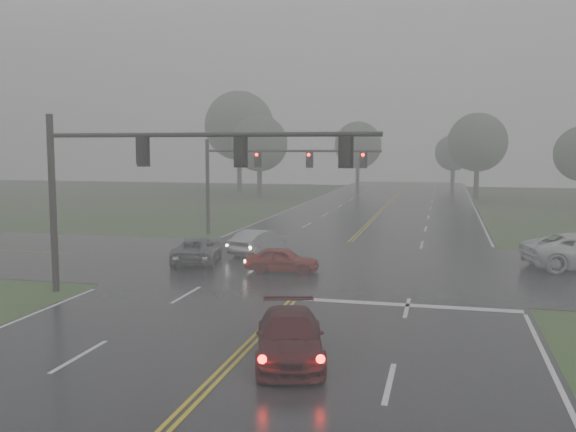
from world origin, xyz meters
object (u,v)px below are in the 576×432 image
(sedan_red, at_px, (282,273))
(signal_gantry_near, at_px, (146,168))
(sedan_maroon, at_px, (290,360))
(car_grey, at_px, (198,263))
(sedan_silver, at_px, (260,254))
(signal_gantry_far, at_px, (260,168))

(sedan_red, relative_size, signal_gantry_near, 0.26)
(sedan_maroon, distance_m, sedan_red, 12.85)
(car_grey, bearing_deg, signal_gantry_near, 84.12)
(sedan_red, xyz_separation_m, signal_gantry_near, (-4.10, -6.13, 5.25))
(sedan_maroon, relative_size, sedan_red, 1.30)
(sedan_silver, bearing_deg, sedan_red, 136.11)
(sedan_maroon, height_order, sedan_silver, sedan_silver)
(sedan_red, bearing_deg, sedan_maroon, -166.82)
(sedan_red, bearing_deg, sedan_silver, 25.74)
(sedan_maroon, xyz_separation_m, sedan_silver, (-5.90, 17.21, 0.00))
(sedan_maroon, bearing_deg, sedan_red, 90.60)
(car_grey, bearing_deg, signal_gantry_far, -104.84)
(car_grey, relative_size, signal_gantry_far, 0.40)
(sedan_silver, distance_m, car_grey, 4.11)
(signal_gantry_near, bearing_deg, sedan_red, 56.27)
(sedan_red, height_order, car_grey, car_grey)
(sedan_silver, distance_m, signal_gantry_far, 8.82)
(sedan_maroon, relative_size, sedan_silver, 1.09)
(sedan_silver, xyz_separation_m, signal_gantry_far, (-2.09, 7.20, 4.64))
(signal_gantry_near, relative_size, signal_gantry_far, 1.15)
(sedan_silver, distance_m, signal_gantry_near, 12.24)
(sedan_maroon, height_order, car_grey, sedan_maroon)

